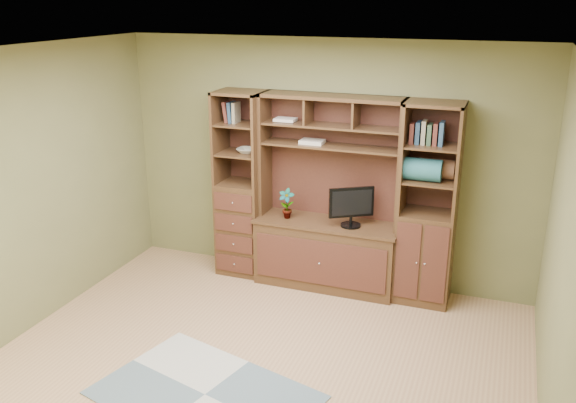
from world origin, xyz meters
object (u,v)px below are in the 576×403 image
at_px(monitor, 352,200).
at_px(right_tower, 428,205).
at_px(center_hutch, 328,195).
at_px(left_tower, 241,185).

bearing_deg(monitor, right_tower, -26.14).
relative_size(center_hutch, left_tower, 1.00).
xyz_separation_m(right_tower, monitor, (-0.76, -0.07, -0.01)).
distance_m(right_tower, monitor, 0.76).
bearing_deg(left_tower, right_tower, 0.00).
height_order(center_hutch, left_tower, same).
distance_m(center_hutch, left_tower, 1.00).
bearing_deg(center_hutch, left_tower, 177.71).
bearing_deg(right_tower, monitor, -174.37).
relative_size(center_hutch, monitor, 3.55).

